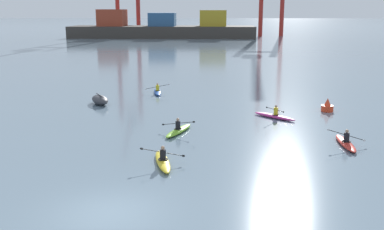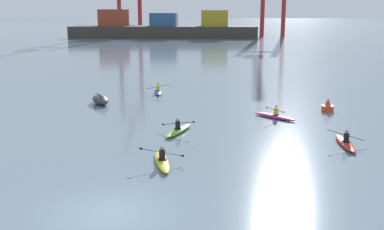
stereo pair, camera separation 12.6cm
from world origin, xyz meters
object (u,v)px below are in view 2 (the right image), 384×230
object	(u,v)px
kayak_yellow	(162,161)
kayak_lime	(178,130)
container_barge	(164,28)
channel_buoy	(328,107)
kayak_magenta	(275,116)
kayak_blue	(158,91)
kayak_red	(345,143)
capsized_dinghy	(100,100)

from	to	relation	value
kayak_yellow	kayak_lime	world-z (taller)	same
container_barge	channel_buoy	xyz separation A→B (m)	(21.56, -90.49, -2.18)
container_barge	kayak_lime	world-z (taller)	container_barge
kayak_magenta	kayak_blue	bearing A→B (deg)	134.87
container_barge	kayak_red	distance (m)	101.33
kayak_red	container_barge	bearing A→B (deg)	101.60
kayak_yellow	kayak_red	distance (m)	10.48
kayak_red	kayak_lime	bearing A→B (deg)	166.24
kayak_magenta	kayak_lime	size ratio (longest dim) A/B	0.85
capsized_dinghy	kayak_yellow	world-z (taller)	kayak_yellow
capsized_dinghy	channel_buoy	distance (m)	17.67
capsized_dinghy	channel_buoy	size ratio (longest dim) A/B	2.81
capsized_dinghy	kayak_red	xyz separation A→B (m)	(16.38, -10.70, -0.18)
capsized_dinghy	kayak_blue	xyz separation A→B (m)	(4.07, 4.98, -0.18)
channel_buoy	kayak_yellow	size ratio (longest dim) A/B	0.29
container_barge	kayak_yellow	world-z (taller)	container_barge
capsized_dinghy	kayak_yellow	bearing A→B (deg)	-65.41
container_barge	kayak_yellow	bearing A→B (deg)	-84.17
channel_buoy	kayak_magenta	size ratio (longest dim) A/B	0.35
container_barge	kayak_magenta	xyz separation A→B (m)	(17.33, -92.84, -2.37)
container_barge	kayak_yellow	xyz separation A→B (m)	(10.49, -102.70, -2.37)
channel_buoy	container_barge	bearing A→B (deg)	103.40
kayak_red	kayak_blue	bearing A→B (deg)	128.11
kayak_yellow	kayak_red	xyz separation A→B (m)	(9.89, 3.47, 0.00)
channel_buoy	kayak_blue	xyz separation A→B (m)	(-13.49, 6.95, -0.19)
kayak_blue	channel_buoy	bearing A→B (deg)	-27.27
kayak_magenta	kayak_blue	distance (m)	13.12
kayak_magenta	kayak_red	distance (m)	7.08
container_barge	kayak_magenta	distance (m)	94.48
capsized_dinghy	kayak_red	size ratio (longest dim) A/B	0.82
kayak_yellow	kayak_lime	distance (m)	5.81
kayak_lime	capsized_dinghy	bearing A→B (deg)	129.38
channel_buoy	kayak_red	xyz separation A→B (m)	(-1.18, -8.74, -0.19)
kayak_magenta	kayak_blue	size ratio (longest dim) A/B	0.83
capsized_dinghy	container_barge	bearing A→B (deg)	92.59
kayak_yellow	kayak_red	world-z (taller)	kayak_red
container_barge	channel_buoy	distance (m)	93.05
container_barge	kayak_blue	size ratio (longest dim) A/B	14.34
channel_buoy	kayak_magenta	world-z (taller)	kayak_magenta
kayak_red	capsized_dinghy	bearing A→B (deg)	146.83
container_barge	capsized_dinghy	distance (m)	88.64
capsized_dinghy	kayak_blue	distance (m)	6.44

